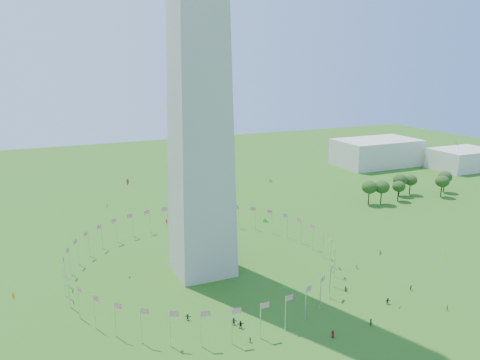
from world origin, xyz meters
The scene contains 6 objects.
flag_ring centered at (0.00, 50.00, 4.50)m, with size 80.24×80.24×9.00m.
gov_building_east_a centered at (150.00, 150.00, 8.00)m, with size 50.00×30.00×16.00m, color beige.
gov_building_east_b centered at (190.00, 120.00, 6.00)m, with size 35.00×25.00×12.00m, color beige.
crowd centered at (8.25, 3.31, 0.88)m, with size 77.38×70.75×1.94m.
kites_aloft centered at (9.31, 26.25, 19.92)m, with size 105.24×74.99×41.34m.
tree_line_east centered at (113.70, 85.13, 5.18)m, with size 53.97×16.11×10.83m.
Camera 1 is at (-43.71, -76.45, 62.80)m, focal length 35.00 mm.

